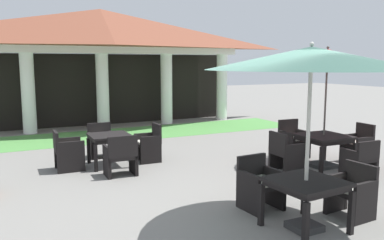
% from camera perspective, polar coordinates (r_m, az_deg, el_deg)
% --- Properties ---
extents(ground_plane, '(60.00, 60.00, 0.00)m').
position_cam_1_polar(ground_plane, '(6.50, 8.87, -13.00)').
color(ground_plane, gray).
extents(background_pavilion, '(11.04, 2.54, 4.16)m').
position_cam_1_polar(background_pavilion, '(14.71, -12.87, 11.15)').
color(background_pavilion, white).
rests_on(background_pavilion, ground).
extents(lawn_strip, '(12.84, 2.47, 0.01)m').
position_cam_1_polar(lawn_strip, '(13.29, -10.71, -2.07)').
color(lawn_strip, '#519347').
rests_on(lawn_strip, ground).
extents(patio_table_near_foreground, '(0.91, 0.91, 0.72)m').
position_cam_1_polar(patio_table_near_foreground, '(9.32, -11.59, -2.64)').
color(patio_table_near_foreground, black).
rests_on(patio_table_near_foreground, ground).
extents(patio_chair_near_foreground_west, '(0.60, 0.59, 0.87)m').
position_cam_1_polar(patio_chair_near_foreground_west, '(9.19, -17.24, -4.26)').
color(patio_chair_near_foreground_west, black).
rests_on(patio_chair_near_foreground_west, ground).
extents(patio_chair_near_foreground_north, '(0.61, 0.52, 0.83)m').
position_cam_1_polar(patio_chair_near_foreground_north, '(10.25, -12.77, -2.94)').
color(patio_chair_near_foreground_north, black).
rests_on(patio_chair_near_foreground_north, ground).
extents(patio_chair_near_foreground_south, '(0.64, 0.52, 0.87)m').
position_cam_1_polar(patio_chair_near_foreground_south, '(8.47, -10.07, -5.13)').
color(patio_chair_near_foreground_south, black).
rests_on(patio_chair_near_foreground_south, ground).
extents(patio_chair_near_foreground_east, '(0.53, 0.56, 0.90)m').
position_cam_1_polar(patio_chair_near_foreground_east, '(9.61, -6.11, -3.44)').
color(patio_chair_near_foreground_east, black).
rests_on(patio_chair_near_foreground_east, ground).
extents(patio_table_mid_left, '(0.98, 0.98, 0.72)m').
position_cam_1_polar(patio_table_mid_left, '(5.87, 15.85, -9.09)').
color(patio_table_mid_left, black).
rests_on(patio_table_mid_left, ground).
extents(patio_umbrella_mid_left, '(2.85, 2.85, 2.61)m').
position_cam_1_polar(patio_umbrella_mid_left, '(5.61, 16.55, 8.22)').
color(patio_umbrella_mid_left, '#2D2D2D').
rests_on(patio_umbrella_mid_left, ground).
extents(patio_chair_mid_left_north, '(0.61, 0.60, 0.84)m').
position_cam_1_polar(patio_chair_mid_left_north, '(6.62, 9.57, -8.99)').
color(patio_chair_mid_left_north, black).
rests_on(patio_chair_mid_left_north, ground).
extents(patio_chair_mid_left_east, '(0.54, 0.62, 0.81)m').
position_cam_1_polar(patio_chair_mid_left_east, '(6.65, 21.72, -9.44)').
color(patio_chair_mid_left_east, black).
rests_on(patio_chair_mid_left_east, ground).
extents(patio_table_mid_right, '(1.04, 1.04, 0.73)m').
position_cam_1_polar(patio_table_mid_right, '(9.46, 18.17, -2.62)').
color(patio_table_mid_right, black).
rests_on(patio_table_mid_right, ground).
extents(patio_umbrella_mid_right, '(2.25, 2.25, 2.68)m').
position_cam_1_polar(patio_umbrella_mid_right, '(9.30, 18.66, 8.16)').
color(patio_umbrella_mid_right, '#2D2D2D').
rests_on(patio_umbrella_mid_right, ground).
extents(patio_chair_mid_right_north, '(0.62, 0.58, 0.92)m').
position_cam_1_polar(patio_chair_mid_right_north, '(10.28, 14.14, -2.79)').
color(patio_chair_mid_right_north, black).
rests_on(patio_chair_mid_right_north, ground).
extents(patio_chair_mid_right_west, '(0.54, 0.61, 0.87)m').
position_cam_1_polar(patio_chair_mid_right_west, '(8.83, 13.04, -4.61)').
color(patio_chair_mid_right_west, black).
rests_on(patio_chair_mid_right_west, ground).
extents(patio_chair_mid_right_east, '(0.56, 0.56, 0.91)m').
position_cam_1_polar(patio_chair_mid_right_east, '(10.23, 22.48, -3.28)').
color(patio_chair_mid_right_east, black).
rests_on(patio_chair_mid_right_east, ground).
extents(patio_chair_mid_right_south, '(0.60, 0.52, 0.81)m').
position_cam_1_polar(patio_chair_mid_right_south, '(8.78, 22.74, -5.25)').
color(patio_chair_mid_right_south, black).
rests_on(patio_chair_mid_right_south, ground).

